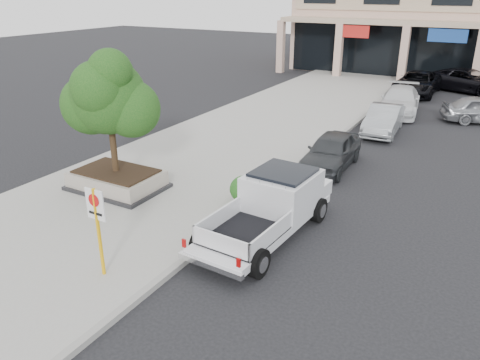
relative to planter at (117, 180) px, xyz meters
The scene contains 13 objects.
ground 6.47m from the planter, 11.86° to the right, with size 120.00×120.00×0.00m, color black.
sidewalk 4.76m from the planter, 80.05° to the left, with size 8.00×52.00×0.15m, color gray.
curb 6.69m from the planter, 44.42° to the left, with size 0.20×52.00×0.15m, color gray.
planter is the anchor object (origin of this frame).
planter_tree 2.95m from the planter, 48.97° to the left, with size 2.90×2.55×4.00m.
no_parking_sign 5.54m from the planter, 50.42° to the right, with size 0.55×0.09×2.30m.
hedge 4.68m from the planter, 14.80° to the left, with size 1.10×0.99×0.94m, color #164F16.
pickup_truck 5.99m from the planter, ahead, with size 2.05×5.54×1.74m, color silver, non-canonical shape.
curb_car_a 8.33m from the planter, 46.58° to the left, with size 1.64×4.07×1.39m, color #2D2F32.
curb_car_b 13.54m from the planter, 61.99° to the left, with size 1.45×4.17×1.37m, color #9CA0A4.
curb_car_c 17.51m from the planter, 69.31° to the left, with size 2.05×5.05×1.47m, color silver.
curb_car_d 23.00m from the planter, 74.66° to the left, with size 2.53×5.48×1.52m, color black.
lot_car_d 26.37m from the planter, 70.07° to the left, with size 2.58×5.59×1.55m, color black.
Camera 1 is at (4.93, -9.75, 6.75)m, focal length 35.00 mm.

